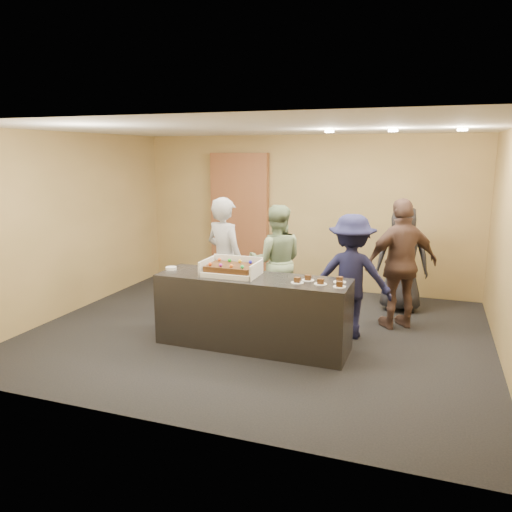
{
  "coord_description": "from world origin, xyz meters",
  "views": [
    {
      "loc": [
        2.13,
        -6.08,
        2.4
      ],
      "look_at": [
        -0.03,
        0.0,
        1.06
      ],
      "focal_mm": 35.0,
      "sensor_mm": 36.0,
      "label": 1
    }
  ],
  "objects_px": {
    "cake_box": "(232,271)",
    "person_navy_man": "(351,276)",
    "person_brown_extra": "(401,264)",
    "serving_counter": "(253,312)",
    "person_dark_suit": "(402,259)",
    "person_server_grey": "(225,260)",
    "plate_stack": "(171,268)",
    "storage_cabinet": "(240,219)",
    "sheet_cake": "(231,267)",
    "person_sage_man": "(276,261)"
  },
  "relations": [
    {
      "from": "storage_cabinet",
      "to": "person_server_grey",
      "type": "bearing_deg",
      "value": -74.14
    },
    {
      "from": "storage_cabinet",
      "to": "person_dark_suit",
      "type": "height_order",
      "value": "storage_cabinet"
    },
    {
      "from": "person_sage_man",
      "to": "person_navy_man",
      "type": "bearing_deg",
      "value": 139.71
    },
    {
      "from": "plate_stack",
      "to": "person_brown_extra",
      "type": "height_order",
      "value": "person_brown_extra"
    },
    {
      "from": "person_server_grey",
      "to": "person_brown_extra",
      "type": "xyz_separation_m",
      "value": [
        2.38,
        0.57,
        0.0
      ]
    },
    {
      "from": "sheet_cake",
      "to": "storage_cabinet",
      "type": "bearing_deg",
      "value": 109.39
    },
    {
      "from": "plate_stack",
      "to": "storage_cabinet",
      "type": "bearing_deg",
      "value": 93.26
    },
    {
      "from": "sheet_cake",
      "to": "person_brown_extra",
      "type": "distance_m",
      "value": 2.38
    },
    {
      "from": "serving_counter",
      "to": "person_dark_suit",
      "type": "xyz_separation_m",
      "value": [
        1.65,
        2.16,
        0.36
      ]
    },
    {
      "from": "cake_box",
      "to": "person_dark_suit",
      "type": "bearing_deg",
      "value": 47.82
    },
    {
      "from": "person_server_grey",
      "to": "person_dark_suit",
      "type": "distance_m",
      "value": 2.73
    },
    {
      "from": "serving_counter",
      "to": "person_sage_man",
      "type": "height_order",
      "value": "person_sage_man"
    },
    {
      "from": "storage_cabinet",
      "to": "person_navy_man",
      "type": "distance_m",
      "value": 3.23
    },
    {
      "from": "cake_box",
      "to": "plate_stack",
      "type": "height_order",
      "value": "cake_box"
    },
    {
      "from": "cake_box",
      "to": "person_brown_extra",
      "type": "xyz_separation_m",
      "value": [
        1.97,
        1.32,
        -0.04
      ]
    },
    {
      "from": "storage_cabinet",
      "to": "person_dark_suit",
      "type": "distance_m",
      "value": 3.07
    },
    {
      "from": "serving_counter",
      "to": "person_server_grey",
      "type": "height_order",
      "value": "person_server_grey"
    },
    {
      "from": "sheet_cake",
      "to": "person_dark_suit",
      "type": "bearing_deg",
      "value": 48.15
    },
    {
      "from": "person_navy_man",
      "to": "cake_box",
      "type": "bearing_deg",
      "value": 23.2
    },
    {
      "from": "person_dark_suit",
      "to": "plate_stack",
      "type": "bearing_deg",
      "value": 34.48
    },
    {
      "from": "serving_counter",
      "to": "person_dark_suit",
      "type": "height_order",
      "value": "person_dark_suit"
    },
    {
      "from": "serving_counter",
      "to": "sheet_cake",
      "type": "bearing_deg",
      "value": -179.18
    },
    {
      "from": "person_brown_extra",
      "to": "serving_counter",
      "type": "bearing_deg",
      "value": 5.5
    },
    {
      "from": "plate_stack",
      "to": "person_navy_man",
      "type": "xyz_separation_m",
      "value": [
        2.23,
        0.75,
        -0.1
      ]
    },
    {
      "from": "storage_cabinet",
      "to": "person_sage_man",
      "type": "xyz_separation_m",
      "value": [
        1.22,
        -1.66,
        -0.36
      ]
    },
    {
      "from": "cake_box",
      "to": "person_navy_man",
      "type": "xyz_separation_m",
      "value": [
        1.37,
        0.74,
        -0.13
      ]
    },
    {
      "from": "person_server_grey",
      "to": "serving_counter",
      "type": "bearing_deg",
      "value": 155.41
    },
    {
      "from": "sheet_cake",
      "to": "person_brown_extra",
      "type": "xyz_separation_m",
      "value": [
        1.97,
        1.34,
        -0.1
      ]
    },
    {
      "from": "plate_stack",
      "to": "person_dark_suit",
      "type": "relative_size",
      "value": 0.09
    },
    {
      "from": "person_sage_man",
      "to": "person_brown_extra",
      "type": "distance_m",
      "value": 1.77
    },
    {
      "from": "sheet_cake",
      "to": "person_dark_suit",
      "type": "xyz_separation_m",
      "value": [
        1.93,
        2.16,
        -0.19
      ]
    },
    {
      "from": "storage_cabinet",
      "to": "plate_stack",
      "type": "height_order",
      "value": "storage_cabinet"
    },
    {
      "from": "storage_cabinet",
      "to": "sheet_cake",
      "type": "bearing_deg",
      "value": -70.61
    },
    {
      "from": "person_sage_man",
      "to": "person_server_grey",
      "type": "bearing_deg",
      "value": 17.74
    },
    {
      "from": "storage_cabinet",
      "to": "person_sage_man",
      "type": "height_order",
      "value": "storage_cabinet"
    },
    {
      "from": "serving_counter",
      "to": "person_sage_man",
      "type": "relative_size",
      "value": 1.44
    },
    {
      "from": "cake_box",
      "to": "sheet_cake",
      "type": "height_order",
      "value": "cake_box"
    },
    {
      "from": "plate_stack",
      "to": "serving_counter",
      "type": "bearing_deg",
      "value": -0.62
    },
    {
      "from": "cake_box",
      "to": "person_brown_extra",
      "type": "distance_m",
      "value": 2.37
    },
    {
      "from": "serving_counter",
      "to": "plate_stack",
      "type": "height_order",
      "value": "plate_stack"
    },
    {
      "from": "storage_cabinet",
      "to": "person_server_grey",
      "type": "xyz_separation_m",
      "value": [
        0.6,
        -2.12,
        -0.3
      ]
    },
    {
      "from": "plate_stack",
      "to": "person_brown_extra",
      "type": "bearing_deg",
      "value": 25.27
    },
    {
      "from": "person_server_grey",
      "to": "person_navy_man",
      "type": "height_order",
      "value": "person_server_grey"
    },
    {
      "from": "storage_cabinet",
      "to": "cake_box",
      "type": "height_order",
      "value": "storage_cabinet"
    },
    {
      "from": "person_navy_man",
      "to": "person_brown_extra",
      "type": "relative_size",
      "value": 0.9
    },
    {
      "from": "person_brown_extra",
      "to": "storage_cabinet",
      "type": "bearing_deg",
      "value": -60.59
    },
    {
      "from": "person_server_grey",
      "to": "cake_box",
      "type": "bearing_deg",
      "value": 142.39
    },
    {
      "from": "plate_stack",
      "to": "person_brown_extra",
      "type": "xyz_separation_m",
      "value": [
        2.82,
        1.33,
        -0.02
      ]
    },
    {
      "from": "person_sage_man",
      "to": "plate_stack",
      "type": "bearing_deg",
      "value": 30.51
    },
    {
      "from": "person_server_grey",
      "to": "person_dark_suit",
      "type": "relative_size",
      "value": 1.11
    }
  ]
}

